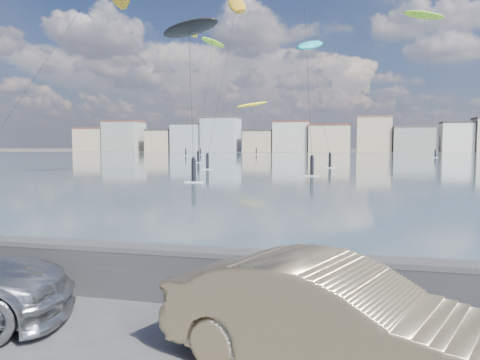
% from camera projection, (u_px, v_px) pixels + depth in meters
% --- Properties ---
extents(bay_water, '(500.00, 177.00, 0.00)m').
position_uv_depth(bay_water, '(337.00, 159.00, 94.82)').
color(bay_water, '#41555F').
rests_on(bay_water, ground).
extents(far_shore_strip, '(500.00, 60.00, 0.00)m').
position_uv_depth(far_shore_strip, '(346.00, 152.00, 199.97)').
color(far_shore_strip, '#4C473D').
rests_on(far_shore_strip, ground).
extents(seawall, '(400.00, 0.36, 1.08)m').
position_uv_depth(seawall, '(172.00, 270.00, 8.72)').
color(seawall, '#28282B').
rests_on(seawall, ground).
extents(far_buildings, '(240.79, 13.26, 14.60)m').
position_uv_depth(far_buildings, '(349.00, 137.00, 185.64)').
color(far_buildings, '#CCB293').
rests_on(far_buildings, ground).
extents(car_champagne, '(4.76, 3.06, 1.48)m').
position_uv_depth(car_champagne, '(332.00, 319.00, 5.86)').
color(car_champagne, tan).
rests_on(car_champagne, ground).
extents(kitesurfer_0, '(10.74, 15.16, 36.71)m').
position_uv_depth(kitesurfer_0, '(424.00, 16.00, 115.77)').
color(kitesurfer_0, '#8CD826').
rests_on(kitesurfer_0, ground).
extents(kitesurfer_3, '(6.17, 12.20, 34.72)m').
position_uv_depth(kitesurfer_3, '(193.00, 35.00, 128.03)').
color(kitesurfer_3, yellow).
rests_on(kitesurfer_3, ground).
extents(kitesurfer_4, '(6.08, 12.19, 18.71)m').
position_uv_depth(kitesurfer_4, '(311.00, 46.00, 65.13)').
color(kitesurfer_4, '#19BFBF').
rests_on(kitesurfer_4, ground).
extents(kitesurfer_5, '(9.03, 11.98, 14.41)m').
position_uv_depth(kitesurfer_5, '(189.00, 30.00, 43.10)').
color(kitesurfer_5, black).
rests_on(kitesurfer_5, ground).
extents(kitesurfer_10, '(10.29, 9.99, 16.80)m').
position_uv_depth(kitesurfer_10, '(252.00, 105.00, 145.55)').
color(kitesurfer_10, yellow).
rests_on(kitesurfer_10, ground).
extents(kitesurfer_12, '(4.65, 12.85, 24.09)m').
position_uv_depth(kitesurfer_12, '(236.00, 8.00, 61.84)').
color(kitesurfer_12, '#BF8C19').
rests_on(kitesurfer_12, ground).
extents(kitesurfer_15, '(6.97, 17.00, 35.46)m').
position_uv_depth(kitesurfer_15, '(213.00, 43.00, 142.56)').
color(kitesurfer_15, '#8CD826').
rests_on(kitesurfer_15, ground).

